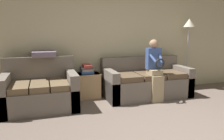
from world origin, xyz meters
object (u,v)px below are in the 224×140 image
at_px(couch_main, 146,82).
at_px(side_shelf, 87,85).
at_px(child_left_seated, 155,67).
at_px(couch_side, 40,91).
at_px(throw_pillow, 44,54).
at_px(floor_lamp, 189,32).
at_px(book_stack, 87,69).

xyz_separation_m(couch_main, side_shelf, (-1.26, 0.26, -0.04)).
xyz_separation_m(child_left_seated, side_shelf, (-1.28, 0.62, -0.42)).
relative_size(couch_side, side_shelf, 2.45).
height_order(couch_side, throw_pillow, throw_pillow).
xyz_separation_m(couch_side, floor_lamp, (3.44, 0.33, 1.07)).
relative_size(child_left_seated, book_stack, 3.97).
relative_size(couch_main, child_left_seated, 1.47).
height_order(couch_main, child_left_seated, child_left_seated).
bearing_deg(couch_main, couch_side, -177.61).
bearing_deg(throw_pillow, couch_side, -108.07).
bearing_deg(couch_side, floor_lamp, 5.49).
bearing_deg(side_shelf, couch_main, -11.79).
height_order(couch_side, floor_lamp, floor_lamp).
distance_m(couch_main, child_left_seated, 0.52).
relative_size(couch_main, book_stack, 5.82).
distance_m(book_stack, floor_lamp, 2.60).
bearing_deg(book_stack, throw_pillow, -177.88).
xyz_separation_m(couch_main, book_stack, (-1.26, 0.26, 0.31)).
bearing_deg(couch_side, throw_pillow, 71.93).
relative_size(couch_main, floor_lamp, 1.08).
xyz_separation_m(child_left_seated, book_stack, (-1.28, 0.62, -0.08)).
bearing_deg(floor_lamp, couch_main, -169.00).
height_order(child_left_seated, book_stack, child_left_seated).
distance_m(couch_side, throw_pillow, 0.74).
distance_m(couch_main, book_stack, 1.32).
distance_m(couch_side, side_shelf, 1.02).
distance_m(couch_side, floor_lamp, 3.62).
bearing_deg(side_shelf, couch_side, -159.74).
bearing_deg(floor_lamp, couch_side, -174.51).
relative_size(child_left_seated, floor_lamp, 0.73).
height_order(book_stack, floor_lamp, floor_lamp).
height_order(couch_main, throw_pillow, throw_pillow).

